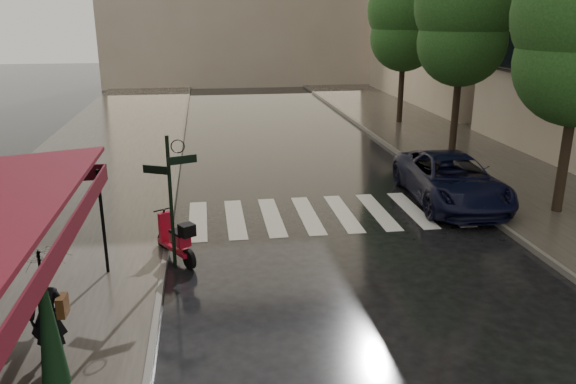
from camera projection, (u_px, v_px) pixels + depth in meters
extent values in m
plane|color=black|center=(235.00, 334.00, 10.26)|extent=(120.00, 120.00, 0.00)
cube|color=#38332D|center=(96.00, 168.00, 20.91)|extent=(6.00, 60.00, 0.12)
cube|color=#38332D|center=(469.00, 154.00, 22.97)|extent=(5.50, 60.00, 0.12)
cube|color=#595651|center=(179.00, 165.00, 21.34)|extent=(0.12, 60.00, 0.16)
cube|color=#595651|center=(403.00, 156.00, 22.58)|extent=(0.12, 60.00, 0.16)
cube|color=silver|center=(198.00, 221.00, 15.81)|extent=(0.50, 3.20, 0.01)
cube|color=silver|center=(235.00, 219.00, 15.96)|extent=(0.50, 3.20, 0.01)
cube|color=silver|center=(272.00, 217.00, 16.10)|extent=(0.50, 3.20, 0.01)
cube|color=silver|center=(308.00, 215.00, 16.25)|extent=(0.50, 3.20, 0.01)
cube|color=silver|center=(343.00, 213.00, 16.40)|extent=(0.50, 3.20, 0.01)
cube|color=silver|center=(378.00, 211.00, 16.54)|extent=(0.50, 3.20, 0.01)
cube|color=silver|center=(412.00, 210.00, 16.69)|extent=(0.50, 3.20, 0.01)
cube|color=silver|center=(445.00, 208.00, 16.84)|extent=(0.50, 3.20, 0.01)
cube|color=#4A0A18|center=(70.00, 232.00, 8.72)|extent=(0.04, 7.00, 0.35)
cylinder|color=black|center=(103.00, 222.00, 12.08)|extent=(0.07, 0.07, 2.35)
cylinder|color=black|center=(171.00, 204.00, 12.44)|extent=(0.08, 0.08, 3.10)
cube|color=black|center=(182.00, 160.00, 12.18)|extent=(0.62, 0.26, 0.18)
cube|color=black|center=(156.00, 170.00, 12.16)|extent=(0.56, 0.29, 0.18)
cylinder|color=black|center=(567.00, 139.00, 15.62)|extent=(0.28, 0.28, 4.26)
cylinder|color=black|center=(456.00, 98.00, 22.17)|extent=(0.28, 0.28, 4.48)
sphere|color=#183714|center=(462.00, 42.00, 21.51)|extent=(3.40, 3.40, 3.40)
sphere|color=#183714|center=(465.00, 5.00, 21.09)|extent=(3.80, 3.80, 3.80)
cylinder|color=black|center=(402.00, 80.00, 28.80)|extent=(0.28, 0.28, 4.37)
sphere|color=#183714|center=(404.00, 37.00, 28.16)|extent=(3.40, 3.40, 3.40)
sphere|color=#183714|center=(406.00, 10.00, 27.76)|extent=(3.80, 3.80, 3.80)
imported|color=black|center=(48.00, 317.00, 9.02)|extent=(0.61, 0.41, 1.61)
imported|color=black|center=(38.00, 250.00, 8.66)|extent=(1.00, 1.02, 0.88)
cube|color=#4A2A13|center=(63.00, 306.00, 8.99)|extent=(0.14, 0.31, 0.34)
cylinder|color=black|center=(189.00, 259.00, 12.79)|extent=(0.33, 0.46, 0.47)
cylinder|color=black|center=(164.00, 243.00, 13.70)|extent=(0.33, 0.46, 0.47)
cube|color=maroon|center=(175.00, 247.00, 13.24)|extent=(0.90, 1.24, 0.10)
cube|color=maroon|center=(180.00, 239.00, 12.97)|extent=(0.53, 0.62, 0.28)
cube|color=maroon|center=(165.00, 227.00, 13.45)|extent=(0.33, 0.26, 0.74)
cylinder|color=black|center=(162.00, 210.00, 13.40)|extent=(0.41, 0.26, 0.04)
cube|color=black|center=(187.00, 230.00, 12.60)|extent=(0.42, 0.42, 0.28)
imported|color=black|center=(451.00, 179.00, 17.17)|extent=(2.73, 5.39, 1.46)
cylinder|color=black|center=(49.00, 327.00, 8.07)|extent=(0.04, 0.04, 2.22)
cone|color=black|center=(48.00, 321.00, 8.04)|extent=(0.41, 0.41, 2.10)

